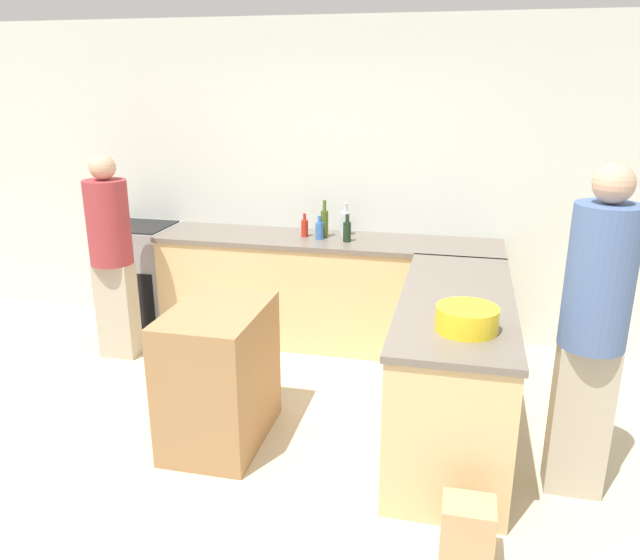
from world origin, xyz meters
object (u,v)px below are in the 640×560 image
Objects in this scene: range_oven at (143,276)px; person_by_range at (111,251)px; mixing_bowl at (467,319)px; hot_sauce_bottle at (305,227)px; island_table at (219,375)px; vinegar_bottle_clear at (345,223)px; wine_bottle_dark at (347,231)px; person_at_peninsula at (593,324)px; paper_bag at (467,535)px; water_bottle_blue at (319,230)px; olive_oil_bottle at (324,223)px.

person_by_range is (0.14, -0.69, 0.43)m from range_oven.
mixing_bowl is 2.25m from hot_sauce_bottle.
vinegar_bottle_clear is at bearing 76.15° from island_table.
wine_bottle_dark is 0.14× the size of person_by_range.
island_table is 0.48× the size of person_at_peninsula.
vinegar_bottle_clear reaches higher than wine_bottle_dark.
wine_bottle_dark reaches higher than range_oven.
paper_bag is at bearing -84.55° from mixing_bowl.
wine_bottle_dark is at bearing 18.20° from person_by_range.
water_bottle_blue is at bearing 173.07° from wine_bottle_dark.
island_table is 2.49× the size of paper_bag.
water_bottle_blue is 0.24m from wine_bottle_dark.
olive_oil_bottle is at bearing -145.74° from vinegar_bottle_clear.
olive_oil_bottle is 0.19m from vinegar_bottle_clear.
range_oven is 3.01× the size of olive_oil_bottle.
mixing_bowl is at bearing -53.07° from hot_sauce_bottle.
range_oven is 3.98m from person_at_peninsula.
water_bottle_blue is 0.12× the size of person_by_range.
vinegar_bottle_clear reaches higher than water_bottle_blue.
water_bottle_blue reaches higher than mixing_bowl.
person_by_range is 0.91× the size of person_at_peninsula.
mixing_bowl is 1.97m from wine_bottle_dark.
wine_bottle_dark is at bearing -74.98° from vinegar_bottle_clear.
wine_bottle_dark is 0.64× the size of paper_bag.
wine_bottle_dark is at bearing -12.69° from hot_sauce_bottle.
range_oven is at bearing 177.70° from water_bottle_blue.
olive_oil_bottle is 0.89× the size of paper_bag.
person_at_peninsula is 5.16× the size of paper_bag.
wine_bottle_dark is at bearing -2.88° from range_oven.
person_at_peninsula reaches higher than water_bottle_blue.
paper_bag is at bearing -60.18° from hot_sauce_bottle.
range_oven is 4.75× the size of hot_sauce_bottle.
water_bottle_blue is 2.85m from paper_bag.
person_by_range reaches higher than mixing_bowl.
mixing_bowl is (2.90, -1.81, 0.53)m from range_oven.
mixing_bowl is at bearing -61.90° from vinegar_bottle_clear.
paper_bag is at bearing -62.16° from water_bottle_blue.
person_at_peninsula is (0.64, 0.08, -0.00)m from mixing_bowl.
range_oven is 1.82m from olive_oil_bottle.
range_oven is 2.67× the size of paper_bag.
mixing_bowl is at bearing -4.73° from island_table.
hot_sauce_bottle is 2.97m from paper_bag.
vinegar_bottle_clear is at bearing 105.02° from wine_bottle_dark.
person_at_peninsula reaches higher than mixing_bowl.
mixing_bowl is at bearing -60.44° from wine_bottle_dark.
range_oven is 0.57× the size of person_by_range.
vinegar_bottle_clear is at bearing 24.84° from person_by_range.
person_at_peninsula is (1.67, -1.85, -0.04)m from vinegar_bottle_clear.
range_oven is 2.86× the size of mixing_bowl.
mixing_bowl is 1.66× the size of hot_sauce_bottle.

